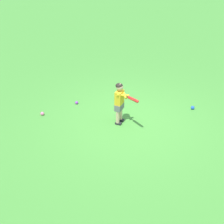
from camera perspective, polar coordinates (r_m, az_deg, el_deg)
name	(u,v)px	position (r m, az deg, el deg)	size (l,w,h in m)	color
ground_plane	(131,122)	(7.85, 3.59, -1.80)	(40.00, 40.00, 0.00)	#479338
child_batter	(120,100)	(7.47, 1.53, 2.19)	(0.75, 0.35, 1.08)	#232328
play_ball_near_batter	(42,114)	(8.28, -12.68, -0.29)	(0.09, 0.09, 0.09)	pink
play_ball_behind_batter	(193,108)	(8.62, 14.59, 0.78)	(0.10, 0.10, 0.10)	blue
play_ball_far_right	(77,103)	(8.65, -6.52, 1.73)	(0.09, 0.09, 0.09)	purple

